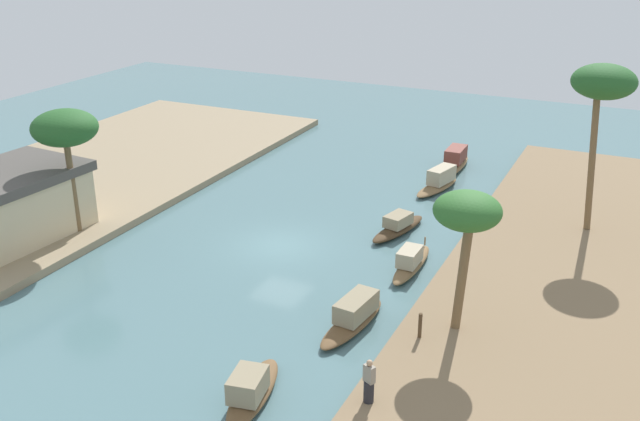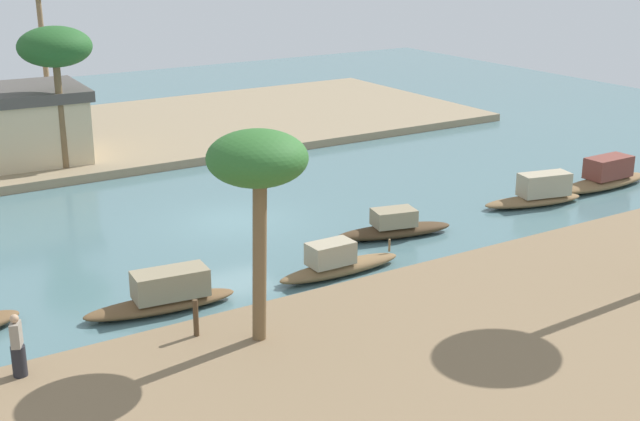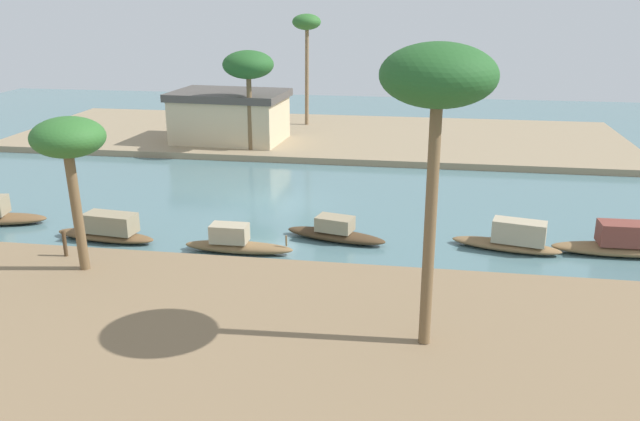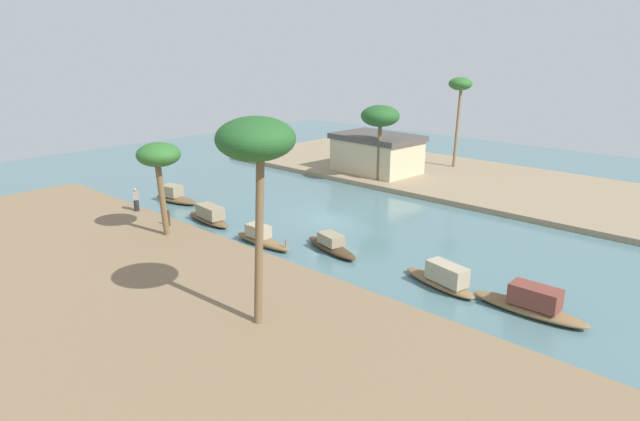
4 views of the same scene
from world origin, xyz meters
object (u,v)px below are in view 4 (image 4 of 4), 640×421
at_px(sampan_with_red_awning, 261,238).
at_px(mooring_post, 169,218).
at_px(sampan_open_hull, 443,278).
at_px(palm_tree_right_short, 460,88).
at_px(person_on_near_bank, 136,201).
at_px(sampan_midstream, 209,216).
at_px(palm_tree_right_tall, 380,117).
at_px(sampan_near_left_bank, 331,245).
at_px(sampan_downstream_large, 531,304).
at_px(sampan_with_tall_canopy, 175,196).
at_px(riverside_building, 377,153).
at_px(palm_tree_left_near, 159,157).
at_px(palm_tree_left_far, 256,144).

bearing_deg(sampan_with_red_awning, mooring_post, -158.49).
xyz_separation_m(sampan_open_hull, palm_tree_right_short, (-12.24, 22.93, 6.86)).
height_order(sampan_open_hull, person_on_near_bank, person_on_near_bank).
bearing_deg(sampan_midstream, palm_tree_right_tall, 89.25).
xyz_separation_m(sampan_near_left_bank, sampan_downstream_large, (11.06, 0.20, 0.11)).
bearing_deg(sampan_open_hull, sampan_with_tall_canopy, -166.62).
bearing_deg(riverside_building, sampan_downstream_large, -34.66).
height_order(sampan_downstream_large, palm_tree_right_short, palm_tree_right_short).
bearing_deg(sampan_near_left_bank, sampan_open_hull, 13.24).
xyz_separation_m(sampan_near_left_bank, sampan_midstream, (-9.15, -1.47, 0.10)).
height_order(sampan_with_tall_canopy, sampan_midstream, sampan_with_tall_canopy).
bearing_deg(palm_tree_right_short, sampan_midstream, -99.03).
bearing_deg(sampan_near_left_bank, sampan_with_red_awning, -139.14).
relative_size(sampan_downstream_large, mooring_post, 5.08).
distance_m(sampan_downstream_large, palm_tree_left_near, 20.49).
xyz_separation_m(sampan_with_red_awning, riverside_building, (-5.57, 18.25, 1.63)).
xyz_separation_m(sampan_near_left_bank, palm_tree_right_tall, (-7.23, 13.98, 5.14)).
xyz_separation_m(sampan_midstream, palm_tree_left_near, (0.98, -3.81, 4.49)).
bearing_deg(mooring_post, palm_tree_right_tall, 83.04).
bearing_deg(palm_tree_left_near, sampan_with_red_awning, 36.74).
height_order(sampan_midstream, palm_tree_left_far, palm_tree_left_far).
relative_size(sampan_midstream, mooring_post, 4.52).
height_order(sampan_with_red_awning, person_on_near_bank, person_on_near_bank).
bearing_deg(palm_tree_right_short, sampan_with_tall_canopy, -112.53).
height_order(sampan_with_tall_canopy, palm_tree_left_near, palm_tree_left_near).
bearing_deg(person_on_near_bank, palm_tree_right_tall, 5.20).
relative_size(mooring_post, riverside_building, 0.13).
bearing_deg(sampan_open_hull, person_on_near_bank, -156.67).
bearing_deg(sampan_with_tall_canopy, sampan_near_left_bank, -9.35).
height_order(sampan_open_hull, palm_tree_right_tall, palm_tree_right_tall).
distance_m(sampan_midstream, palm_tree_right_tall, 16.37).
relative_size(sampan_with_tall_canopy, sampan_with_red_awning, 0.95).
distance_m(palm_tree_left_near, palm_tree_left_far, 12.47).
height_order(sampan_open_hull, mooring_post, mooring_post).
xyz_separation_m(sampan_midstream, mooring_post, (-0.30, -2.72, 0.42)).
distance_m(sampan_with_red_awning, palm_tree_right_short, 25.82).
bearing_deg(palm_tree_left_far, person_on_near_bank, 165.80).
xyz_separation_m(person_on_near_bank, palm_tree_right_tall, (6.54, 17.89, 4.45)).
bearing_deg(sampan_downstream_large, sampan_with_tall_canopy, -179.82).
xyz_separation_m(palm_tree_left_near, riverside_building, (-1.05, 21.63, -2.92)).
height_order(sampan_with_tall_canopy, sampan_downstream_large, sampan_downstream_large).
xyz_separation_m(palm_tree_left_near, palm_tree_right_tall, (0.94, 19.26, 0.56)).
xyz_separation_m(sampan_with_tall_canopy, palm_tree_right_short, (9.63, 23.20, 6.90)).
bearing_deg(person_on_near_bank, sampan_open_hull, -54.07).
distance_m(sampan_with_tall_canopy, sampan_near_left_bank, 14.90).
relative_size(sampan_open_hull, sampan_midstream, 0.97).
xyz_separation_m(sampan_open_hull, sampan_midstream, (-16.12, -1.45, -0.03)).
height_order(mooring_post, palm_tree_right_tall, palm_tree_right_tall).
xyz_separation_m(sampan_downstream_large, mooring_post, (-20.50, -4.38, 0.41)).
distance_m(sampan_open_hull, sampan_midstream, 16.18).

